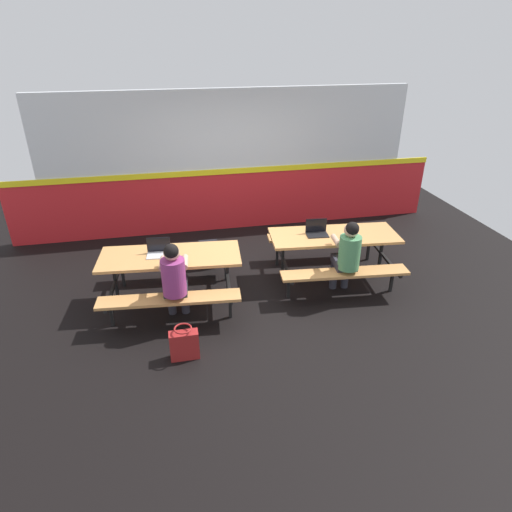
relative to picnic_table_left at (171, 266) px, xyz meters
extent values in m
cube|color=black|center=(1.22, 0.18, -0.59)|extent=(10.00, 10.00, 0.02)
cube|color=red|center=(1.22, 2.48, -0.03)|extent=(8.00, 0.12, 1.10)
cube|color=yellow|center=(1.22, 2.41, 0.57)|extent=(8.00, 0.03, 0.10)
cube|color=silver|center=(1.22, 2.48, 1.32)|extent=(6.72, 0.12, 1.40)
cube|color=tan|center=(0.00, 0.00, 0.14)|extent=(1.97, 0.92, 0.04)
cube|color=tan|center=(-0.06, -0.63, -0.15)|extent=(1.84, 0.44, 0.04)
cube|color=tan|center=(0.06, 0.63, -0.15)|extent=(1.84, 0.44, 0.04)
cube|color=black|center=(-0.77, 0.07, -0.23)|extent=(0.04, 0.04, 0.70)
cube|color=black|center=(-0.77, 0.07, -0.19)|extent=(0.18, 1.55, 0.04)
cube|color=black|center=(-0.82, -0.44, -0.37)|extent=(0.04, 0.04, 0.41)
cube|color=black|center=(-0.73, 0.58, -0.37)|extent=(0.04, 0.04, 0.41)
cube|color=black|center=(0.77, -0.07, -0.23)|extent=(0.04, 0.04, 0.70)
cube|color=black|center=(0.77, -0.07, -0.19)|extent=(0.18, 1.55, 0.04)
cube|color=black|center=(0.73, -0.58, -0.37)|extent=(0.04, 0.04, 0.41)
cube|color=black|center=(0.82, 0.44, -0.37)|extent=(0.04, 0.04, 0.41)
cube|color=tan|center=(2.45, 0.18, 0.14)|extent=(1.97, 0.92, 0.04)
cube|color=tan|center=(2.39, -0.45, -0.15)|extent=(1.84, 0.44, 0.04)
cube|color=tan|center=(2.50, 0.81, -0.15)|extent=(1.84, 0.44, 0.04)
cube|color=black|center=(1.67, 0.25, -0.23)|extent=(0.04, 0.04, 0.70)
cube|color=black|center=(1.67, 0.25, -0.19)|extent=(0.18, 1.55, 0.04)
cube|color=black|center=(1.63, -0.26, -0.37)|extent=(0.04, 0.04, 0.41)
cube|color=black|center=(1.72, 0.76, -0.37)|extent=(0.04, 0.04, 0.41)
cube|color=black|center=(3.22, 0.11, -0.23)|extent=(0.04, 0.04, 0.70)
cube|color=black|center=(3.22, 0.11, -0.19)|extent=(0.18, 1.55, 0.04)
cube|color=black|center=(3.17, -0.39, -0.37)|extent=(0.04, 0.04, 0.41)
cube|color=black|center=(3.27, 0.62, -0.37)|extent=(0.04, 0.04, 0.41)
cylinder|color=#2D2D38|center=(-0.04, -0.31, -0.35)|extent=(0.11, 0.11, 0.45)
cylinder|color=#2D2D38|center=(0.14, -0.33, -0.35)|extent=(0.11, 0.11, 0.45)
cube|color=#2D2D38|center=(0.04, -0.47, -0.07)|extent=(0.33, 0.41, 0.12)
cylinder|color=#8C3372|center=(0.02, -0.64, 0.17)|extent=(0.30, 0.30, 0.48)
cylinder|color=tan|center=(-0.10, -0.43, 0.27)|extent=(0.11, 0.31, 0.08)
cylinder|color=tan|center=(0.18, -0.45, 0.27)|extent=(0.11, 0.31, 0.08)
sphere|color=tan|center=(0.03, -0.62, 0.50)|extent=(0.20, 0.20, 0.20)
sphere|color=black|center=(0.02, -0.65, 0.54)|extent=(0.18, 0.18, 0.18)
cylinder|color=#2D2D38|center=(2.36, -0.13, -0.35)|extent=(0.11, 0.11, 0.45)
cylinder|color=#2D2D38|center=(2.54, -0.14, -0.35)|extent=(0.11, 0.11, 0.45)
cube|color=#2D2D38|center=(2.44, -0.28, -0.07)|extent=(0.33, 0.41, 0.12)
cylinder|color=#4C8C59|center=(2.43, -0.45, 0.17)|extent=(0.30, 0.30, 0.48)
cylinder|color=tan|center=(2.30, -0.24, 0.27)|extent=(0.11, 0.31, 0.08)
cylinder|color=tan|center=(2.58, -0.27, 0.27)|extent=(0.11, 0.31, 0.08)
sphere|color=tan|center=(2.43, -0.44, 0.50)|extent=(0.20, 0.20, 0.20)
sphere|color=black|center=(2.42, -0.46, 0.54)|extent=(0.18, 0.18, 0.18)
cube|color=silver|center=(-0.15, 0.01, 0.17)|extent=(0.34, 0.25, 0.01)
cube|color=black|center=(-0.14, 0.12, 0.28)|extent=(0.32, 0.04, 0.21)
cube|color=black|center=(2.19, 0.20, 0.17)|extent=(0.34, 0.25, 0.01)
cube|color=black|center=(2.20, 0.31, 0.28)|extent=(0.32, 0.04, 0.21)
cube|color=black|center=(0.62, 0.94, -0.36)|extent=(0.30, 0.18, 0.44)
cube|color=black|center=(0.62, 1.05, -0.42)|extent=(0.21, 0.04, 0.19)
cube|color=maroon|center=(0.07, -1.28, -0.40)|extent=(0.34, 0.14, 0.36)
torus|color=maroon|center=(0.07, -1.28, -0.16)|extent=(0.21, 0.21, 0.02)
camera|label=1|loc=(0.05, -5.49, 2.91)|focal=30.95mm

